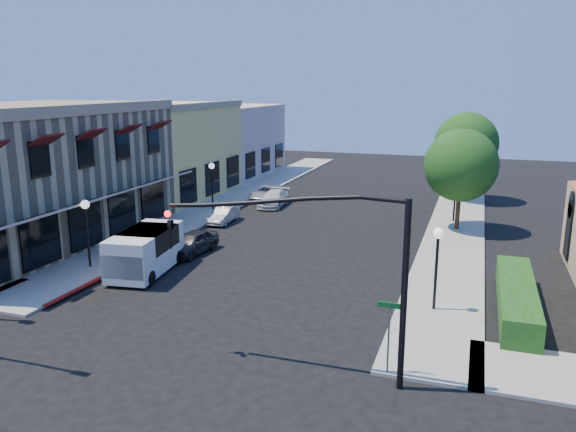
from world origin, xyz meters
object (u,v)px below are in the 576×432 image
(parked_car_a, at_px, (192,243))
(parked_car_c, at_px, (274,199))
(lamppost_left_near, at_px, (86,216))
(lamppost_right_near, at_px, (438,248))
(lamppost_right_far, at_px, (456,183))
(parked_car_d, at_px, (267,193))
(street_name_sign, at_px, (389,326))
(street_tree_b, at_px, (466,144))
(white_van, at_px, (145,249))
(lamppost_left_far, at_px, (212,174))
(street_tree_a, at_px, (461,165))
(parked_car_b, at_px, (224,215))
(signal_mast_arm, at_px, (335,255))

(parked_car_a, bearing_deg, parked_car_c, 95.12)
(lamppost_left_near, distance_m, lamppost_right_near, 17.00)
(lamppost_right_far, height_order, parked_car_d, lamppost_right_far)
(street_name_sign, distance_m, lamppost_right_far, 21.85)
(street_tree_b, bearing_deg, parked_car_c, -152.76)
(lamppost_right_far, relative_size, parked_car_c, 0.87)
(street_tree_b, xyz_separation_m, white_van, (-14.22, -23.68, -3.29))
(parked_car_a, bearing_deg, lamppost_left_far, 115.43)
(street_tree_b, relative_size, lamppost_left_near, 1.97)
(lamppost_left_near, bearing_deg, parked_car_c, 77.72)
(street_tree_a, height_order, lamppost_left_near, street_tree_a)
(street_tree_b, xyz_separation_m, lamppost_right_near, (-0.30, -24.00, -1.81))
(white_van, xyz_separation_m, parked_car_c, (0.62, 16.68, -0.66))
(street_tree_b, bearing_deg, lamppost_right_near, -90.72)
(street_tree_a, height_order, lamppost_right_near, street_tree_a)
(street_tree_b, distance_m, parked_car_a, 24.50)
(parked_car_b, height_order, parked_car_c, parked_car_c)
(parked_car_c, bearing_deg, lamppost_left_far, -143.38)
(lamppost_right_far, xyz_separation_m, parked_car_d, (-14.70, 3.11, -2.18))
(lamppost_right_far, distance_m, white_van, 21.02)
(lamppost_right_far, relative_size, white_van, 0.70)
(lamppost_right_near, relative_size, parked_car_b, 1.09)
(parked_car_c, bearing_deg, parked_car_d, 121.19)
(parked_car_b, bearing_deg, parked_car_d, 87.67)
(signal_mast_arm, relative_size, lamppost_right_far, 2.24)
(parked_car_c, bearing_deg, lamppost_right_near, -54.38)
(parked_car_d, bearing_deg, white_van, -85.31)
(lamppost_right_near, bearing_deg, parked_car_d, 127.57)
(street_name_sign, bearing_deg, street_tree_a, 86.24)
(street_tree_a, bearing_deg, lamppost_left_far, 180.00)
(street_tree_a, distance_m, parked_car_d, 16.26)
(street_tree_b, distance_m, lamppost_right_near, 24.07)
(street_tree_a, xyz_separation_m, white_van, (-14.22, -13.68, -2.94))
(street_name_sign, bearing_deg, parked_car_a, 141.46)
(white_van, bearing_deg, signal_mast_arm, -31.17)
(lamppost_left_far, bearing_deg, parked_car_d, 65.75)
(parked_car_a, relative_size, parked_car_b, 1.15)
(lamppost_left_far, height_order, white_van, lamppost_left_far)
(lamppost_right_near, xyz_separation_m, white_van, (-13.92, 0.32, -1.49))
(street_tree_b, relative_size, street_name_sign, 2.81)
(lamppost_left_near, bearing_deg, lamppost_right_near, 0.00)
(parked_car_b, bearing_deg, street_tree_b, 38.59)
(white_van, distance_m, parked_car_d, 18.82)
(parked_car_b, bearing_deg, signal_mast_arm, -57.77)
(signal_mast_arm, xyz_separation_m, white_van, (-11.28, 6.82, -2.84))
(street_tree_a, height_order, street_name_sign, street_tree_a)
(lamppost_right_near, distance_m, lamppost_right_far, 16.00)
(white_van, bearing_deg, parked_car_d, 92.38)
(white_van, relative_size, parked_car_c, 1.25)
(lamppost_right_near, bearing_deg, parked_car_c, 128.04)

